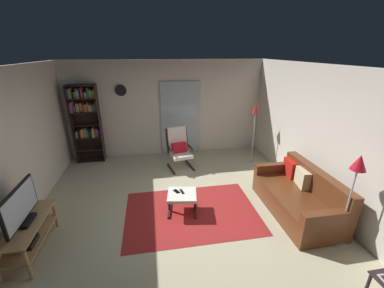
{
  "coord_description": "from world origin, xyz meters",
  "views": [
    {
      "loc": [
        -0.44,
        -3.73,
        2.83
      ],
      "look_at": [
        0.36,
        0.87,
        1.01
      ],
      "focal_mm": 22.65,
      "sensor_mm": 36.0,
      "label": 1
    }
  ],
  "objects_px": {
    "ottoman": "(182,197)",
    "cell_phone": "(176,191)",
    "tv_stand": "(27,234)",
    "lounge_armchair": "(179,147)",
    "leather_sofa": "(299,197)",
    "floor_lamp_by_sofa": "(357,173)",
    "floor_lamp_by_shelf": "(255,117)",
    "bookshelf_near_tv": "(85,119)",
    "tv_remote": "(182,191)",
    "wall_clock": "(121,90)",
    "television": "(20,207)"
  },
  "relations": [
    {
      "from": "lounge_armchair",
      "to": "cell_phone",
      "type": "relative_size",
      "value": 7.3
    },
    {
      "from": "wall_clock",
      "to": "cell_phone",
      "type": "bearing_deg",
      "value": -67.72
    },
    {
      "from": "ottoman",
      "to": "cell_phone",
      "type": "relative_size",
      "value": 4.2
    },
    {
      "from": "bookshelf_near_tv",
      "to": "leather_sofa",
      "type": "relative_size",
      "value": 1.14
    },
    {
      "from": "leather_sofa",
      "to": "television",
      "type": "bearing_deg",
      "value": -177.17
    },
    {
      "from": "lounge_armchair",
      "to": "cell_phone",
      "type": "xyz_separation_m",
      "value": [
        -0.27,
        -1.79,
        -0.15
      ]
    },
    {
      "from": "tv_stand",
      "to": "bookshelf_near_tv",
      "type": "bearing_deg",
      "value": 86.43
    },
    {
      "from": "leather_sofa",
      "to": "cell_phone",
      "type": "height_order",
      "value": "leather_sofa"
    },
    {
      "from": "tv_stand",
      "to": "television",
      "type": "relative_size",
      "value": 1.27
    },
    {
      "from": "tv_stand",
      "to": "floor_lamp_by_sofa",
      "type": "bearing_deg",
      "value": -7.55
    },
    {
      "from": "tv_stand",
      "to": "lounge_armchair",
      "type": "relative_size",
      "value": 1.1
    },
    {
      "from": "floor_lamp_by_sofa",
      "to": "floor_lamp_by_shelf",
      "type": "relative_size",
      "value": 0.94
    },
    {
      "from": "bookshelf_near_tv",
      "to": "leather_sofa",
      "type": "distance_m",
      "value": 5.3
    },
    {
      "from": "tv_stand",
      "to": "tv_remote",
      "type": "xyz_separation_m",
      "value": [
        2.35,
        0.65,
        0.05
      ]
    },
    {
      "from": "tv_remote",
      "to": "floor_lamp_by_sofa",
      "type": "bearing_deg",
      "value": -41.27
    },
    {
      "from": "floor_lamp_by_sofa",
      "to": "wall_clock",
      "type": "bearing_deg",
      "value": 131.12
    },
    {
      "from": "cell_phone",
      "to": "wall_clock",
      "type": "xyz_separation_m",
      "value": [
        -1.11,
        2.71,
        1.46
      ]
    },
    {
      "from": "tv_remote",
      "to": "floor_lamp_by_shelf",
      "type": "bearing_deg",
      "value": 27.59
    },
    {
      "from": "leather_sofa",
      "to": "floor_lamp_by_sofa",
      "type": "height_order",
      "value": "floor_lamp_by_sofa"
    },
    {
      "from": "tv_stand",
      "to": "leather_sofa",
      "type": "height_order",
      "value": "leather_sofa"
    },
    {
      "from": "bookshelf_near_tv",
      "to": "wall_clock",
      "type": "distance_m",
      "value": 1.16
    },
    {
      "from": "lounge_armchair",
      "to": "ottoman",
      "type": "xyz_separation_m",
      "value": [
        -0.18,
        -1.88,
        -0.22
      ]
    },
    {
      "from": "cell_phone",
      "to": "wall_clock",
      "type": "relative_size",
      "value": 0.48
    },
    {
      "from": "television",
      "to": "ottoman",
      "type": "height_order",
      "value": "television"
    },
    {
      "from": "leather_sofa",
      "to": "ottoman",
      "type": "relative_size",
      "value": 3.04
    },
    {
      "from": "leather_sofa",
      "to": "cell_phone",
      "type": "relative_size",
      "value": 12.78
    },
    {
      "from": "ottoman",
      "to": "floor_lamp_by_sofa",
      "type": "height_order",
      "value": "floor_lamp_by_sofa"
    },
    {
      "from": "television",
      "to": "leather_sofa",
      "type": "xyz_separation_m",
      "value": [
        4.47,
        0.22,
        -0.49
      ]
    },
    {
      "from": "ottoman",
      "to": "tv_stand",
      "type": "bearing_deg",
      "value": -165.66
    },
    {
      "from": "tv_stand",
      "to": "leather_sofa",
      "type": "distance_m",
      "value": 4.48
    },
    {
      "from": "ottoman",
      "to": "wall_clock",
      "type": "distance_m",
      "value": 3.41
    },
    {
      "from": "bookshelf_near_tv",
      "to": "floor_lamp_by_sofa",
      "type": "bearing_deg",
      "value": -41.13
    },
    {
      "from": "lounge_armchair",
      "to": "floor_lamp_by_sofa",
      "type": "xyz_separation_m",
      "value": [
        2.12,
        -3.09,
        0.7
      ]
    },
    {
      "from": "leather_sofa",
      "to": "floor_lamp_by_shelf",
      "type": "height_order",
      "value": "floor_lamp_by_shelf"
    },
    {
      "from": "cell_phone",
      "to": "floor_lamp_by_sofa",
      "type": "relative_size",
      "value": 0.09
    },
    {
      "from": "tv_stand",
      "to": "bookshelf_near_tv",
      "type": "relative_size",
      "value": 0.55
    },
    {
      "from": "television",
      "to": "bookshelf_near_tv",
      "type": "xyz_separation_m",
      "value": [
        0.2,
        3.24,
        0.39
      ]
    },
    {
      "from": "tv_stand",
      "to": "floor_lamp_by_sofa",
      "type": "distance_m",
      "value": 4.77
    },
    {
      "from": "leather_sofa",
      "to": "floor_lamp_by_shelf",
      "type": "xyz_separation_m",
      "value": [
        0.0,
        2.18,
        0.95
      ]
    },
    {
      "from": "tv_remote",
      "to": "cell_phone",
      "type": "distance_m",
      "value": 0.1
    },
    {
      "from": "ottoman",
      "to": "cell_phone",
      "type": "bearing_deg",
      "value": 137.13
    },
    {
      "from": "floor_lamp_by_sofa",
      "to": "cell_phone",
      "type": "bearing_deg",
      "value": 151.47
    },
    {
      "from": "floor_lamp_by_sofa",
      "to": "leather_sofa",
      "type": "bearing_deg",
      "value": 101.54
    },
    {
      "from": "floor_lamp_by_shelf",
      "to": "tv_remote",
      "type": "bearing_deg",
      "value": -140.09
    },
    {
      "from": "ottoman",
      "to": "tv_remote",
      "type": "distance_m",
      "value": 0.09
    },
    {
      "from": "lounge_armchair",
      "to": "ottoman",
      "type": "bearing_deg",
      "value": -95.4
    },
    {
      "from": "television",
      "to": "bookshelf_near_tv",
      "type": "distance_m",
      "value": 3.27
    },
    {
      "from": "bookshelf_near_tv",
      "to": "leather_sofa",
      "type": "bearing_deg",
      "value": -35.29
    },
    {
      "from": "television",
      "to": "floor_lamp_by_sofa",
      "type": "xyz_separation_m",
      "value": [
        4.64,
        -0.64,
        0.45
      ]
    },
    {
      "from": "ottoman",
      "to": "floor_lamp_by_sofa",
      "type": "bearing_deg",
      "value": -27.85
    }
  ]
}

